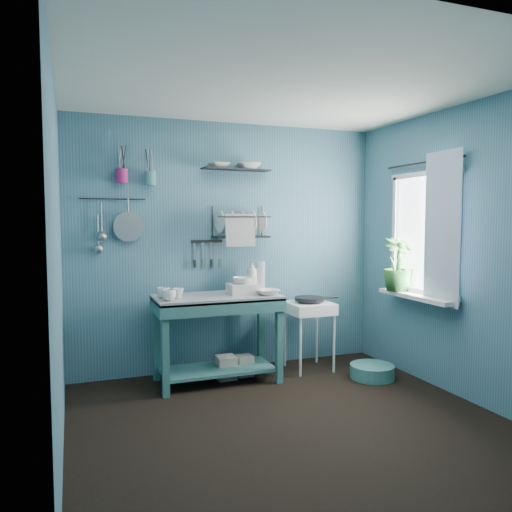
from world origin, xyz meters
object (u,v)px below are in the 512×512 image
object	(u,v)px
wash_tub	(243,289)
soap_bottle	(252,275)
hotplate_stand	(309,336)
colander	(128,227)
floor_basin	(372,371)
dish_rack	(241,222)
utensil_cup_magenta	(122,176)
mug_mid	(178,293)
work_counter	(217,339)
storage_tin_small	(245,365)
potted_plant	(398,264)
mug_right	(163,293)
water_bottle	(261,276)
mug_left	(169,295)
storage_tin_large	(226,367)
utensil_cup_teal	(150,179)
frying_pan	(309,299)

from	to	relation	value
wash_tub	soap_bottle	size ratio (longest dim) A/B	0.94
hotplate_stand	colander	distance (m)	2.09
floor_basin	dish_rack	bearing A→B (deg)	147.28
hotplate_stand	dish_rack	xyz separation A→B (m)	(-0.65, 0.23, 1.16)
utensil_cup_magenta	mug_mid	bearing A→B (deg)	-42.01
work_counter	storage_tin_small	bearing A→B (deg)	13.95
storage_tin_small	potted_plant	bearing A→B (deg)	-17.88
mug_right	water_bottle	xyz separation A→B (m)	(1.02, 0.22, 0.09)
mug_left	hotplate_stand	size ratio (longest dim) A/B	0.18
mug_right	utensil_cup_magenta	bearing A→B (deg)	133.46
wash_tub	dish_rack	distance (m)	0.70
soap_bottle	floor_basin	xyz separation A→B (m)	(1.01, -0.63, -0.91)
mug_right	utensil_cup_magenta	world-z (taller)	utensil_cup_magenta
floor_basin	storage_tin_large	bearing A→B (deg)	160.28
soap_bottle	dish_rack	size ratio (longest dim) A/B	0.54
work_counter	mug_left	bearing A→B (deg)	-162.55
storage_tin_small	soap_bottle	bearing A→B (deg)	45.00
mug_mid	dish_rack	world-z (taller)	dish_rack
utensil_cup_teal	floor_basin	bearing A→B (deg)	-20.87
storage_tin_small	floor_basin	world-z (taller)	storage_tin_small
mug_right	frying_pan	size ratio (longest dim) A/B	0.41
water_bottle	dish_rack	world-z (taller)	dish_rack
soap_bottle	colander	size ratio (longest dim) A/B	1.07
wash_tub	utensil_cup_teal	xyz separation A→B (m)	(-0.80, 0.35, 1.04)
work_counter	frying_pan	distance (m)	1.04
dish_rack	wash_tub	bearing A→B (deg)	-111.77
dish_rack	storage_tin_small	world-z (taller)	dish_rack
storage_tin_large	floor_basin	size ratio (longest dim) A/B	0.52
utensil_cup_teal	colander	distance (m)	0.50
mug_left	mug_mid	size ratio (longest dim) A/B	1.23
mug_mid	mug_right	distance (m)	0.13
mug_mid	colander	size ratio (longest dim) A/B	0.36
storage_tin_small	utensil_cup_magenta	bearing A→B (deg)	167.40
mug_right	wash_tub	xyz separation A→B (m)	(0.75, -0.02, 0.00)
mug_right	wash_tub	world-z (taller)	wash_tub
wash_tub	storage_tin_large	xyz separation A→B (m)	(-0.15, 0.07, -0.76)
utensil_cup_magenta	storage_tin_large	distance (m)	2.05
utensil_cup_teal	floor_basin	size ratio (longest dim) A/B	0.31
dish_rack	frying_pan	bearing A→B (deg)	-25.70
mug_left	frying_pan	distance (m)	1.49
water_bottle	storage_tin_small	xyz separation A→B (m)	(-0.22, -0.14, -0.86)
mug_mid	potted_plant	distance (m)	2.14
utensil_cup_magenta	potted_plant	size ratio (longest dim) A/B	0.25
work_counter	potted_plant	size ratio (longest dim) A/B	2.22
mug_right	dish_rack	bearing A→B (deg)	18.51
mug_right	colander	xyz separation A→B (m)	(-0.26, 0.36, 0.59)
utensil_cup_magenta	frying_pan	bearing A→B (deg)	-8.80
work_counter	dish_rack	world-z (taller)	dish_rack
mug_right	colander	bearing A→B (deg)	125.61
work_counter	storage_tin_large	bearing A→B (deg)	25.58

